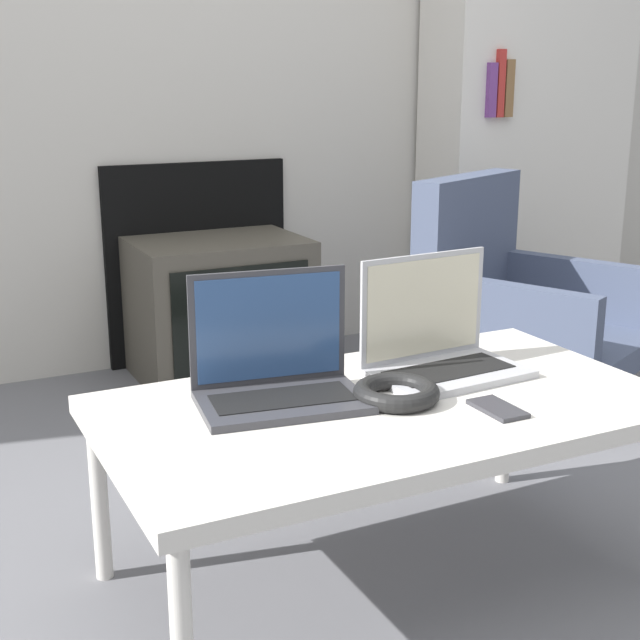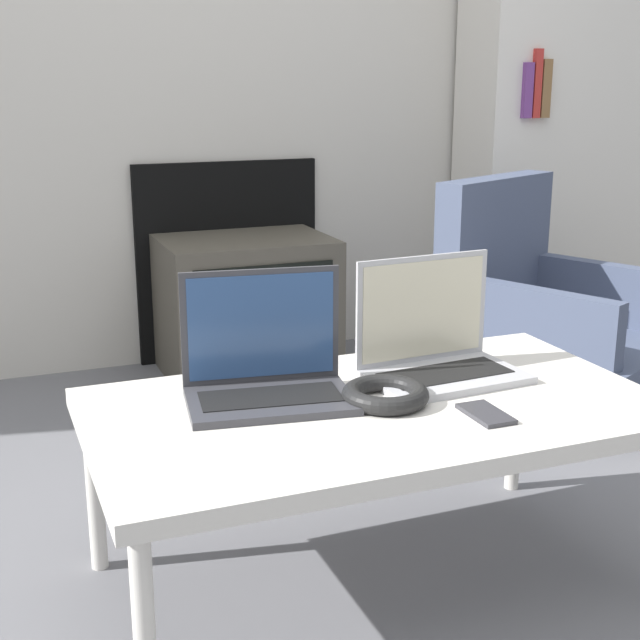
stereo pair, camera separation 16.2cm
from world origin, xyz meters
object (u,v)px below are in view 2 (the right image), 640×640
Objects in this scene: laptop_left at (266,369)px; headphones at (385,394)px; phone at (486,414)px; tv at (247,306)px; laptop_right at (436,348)px; armchair at (537,302)px.

laptop_left reaches higher than headphones.
phone is 1.58m from tv.
armchair reaches higher than laptop_right.
armchair is at bearing 40.56° from laptop_left.
armchair reaches higher than tv.
tv is 0.71× the size of armchair.
phone is (-0.03, -0.25, -0.06)m from laptop_right.
armchair is at bearing -35.51° from tv.
laptop_left reaches higher than phone.
tv reaches higher than phone.
laptop_right is 0.22m from headphones.
headphones is 0.21× the size of armchair.
armchair is (0.81, 0.99, -0.09)m from phone.
laptop_left is 0.24m from headphones.
phone is 0.15× the size of armchair.
headphones is 1.29m from armchair.
laptop_left is 0.39m from laptop_right.
armchair is (0.96, 0.86, -0.10)m from headphones.
tv is at bearing 84.02° from headphones.
headphones is 1.44× the size of phone.
laptop_right is at bearing 83.65° from phone.
laptop_left is 1.39m from armchair.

